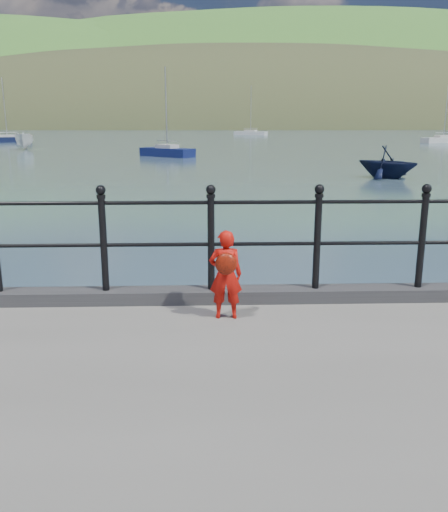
{
  "coord_description": "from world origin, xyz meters",
  "views": [
    {
      "loc": [
        0.54,
        -6.08,
        3.04
      ],
      "look_at": [
        0.74,
        -0.2,
        1.55
      ],
      "focal_mm": 38.0,
      "sensor_mm": 36.0,
      "label": 1
    }
  ],
  "objects_px": {
    "child": "(226,274)",
    "sailboat_deep": "(251,133)",
    "launch_white": "(25,141)",
    "launch_navy": "(387,162)",
    "sailboat_left": "(8,140)",
    "railing": "(157,232)",
    "sailboat_port": "(167,152)",
    "sailboat_far": "(443,140)"
  },
  "relations": [
    {
      "from": "launch_white",
      "to": "launch_navy",
      "type": "height_order",
      "value": "launch_white"
    },
    {
      "from": "launch_navy",
      "to": "sailboat_deep",
      "type": "relative_size",
      "value": 0.34
    },
    {
      "from": "child",
      "to": "sailboat_deep",
      "type": "bearing_deg",
      "value": -93.23
    },
    {
      "from": "launch_navy",
      "to": "sailboat_port",
      "type": "xyz_separation_m",
      "value": [
        -12.76,
        17.48,
        -0.52
      ]
    },
    {
      "from": "sailboat_port",
      "to": "railing",
      "type": "bearing_deg",
      "value": -46.93
    },
    {
      "from": "launch_white",
      "to": "sailboat_left",
      "type": "xyz_separation_m",
      "value": [
        -8.21,
        18.42,
        -0.53
      ]
    },
    {
      "from": "launch_white",
      "to": "sailboat_deep",
      "type": "xyz_separation_m",
      "value": [
        27.38,
        51.56,
        -0.53
      ]
    },
    {
      "from": "launch_navy",
      "to": "sailboat_left",
      "type": "height_order",
      "value": "sailboat_left"
    },
    {
      "from": "child",
      "to": "sailboat_far",
      "type": "distance_m",
      "value": 73.37
    },
    {
      "from": "launch_white",
      "to": "sailboat_deep",
      "type": "height_order",
      "value": "sailboat_deep"
    },
    {
      "from": "launch_navy",
      "to": "sailboat_far",
      "type": "xyz_separation_m",
      "value": [
        21.79,
        43.26,
        -0.51
      ]
    },
    {
      "from": "child",
      "to": "launch_navy",
      "type": "distance_m",
      "value": 24.98
    },
    {
      "from": "launch_white",
      "to": "sailboat_far",
      "type": "bearing_deg",
      "value": 3.76
    },
    {
      "from": "child",
      "to": "sailboat_port",
      "type": "xyz_separation_m",
      "value": [
        -3.37,
        40.62,
        -1.14
      ]
    },
    {
      "from": "sailboat_left",
      "to": "sailboat_deep",
      "type": "xyz_separation_m",
      "value": [
        35.6,
        33.14,
        0.0
      ]
    },
    {
      "from": "sailboat_far",
      "to": "sailboat_left",
      "type": "height_order",
      "value": "sailboat_far"
    },
    {
      "from": "sailboat_left",
      "to": "sailboat_deep",
      "type": "bearing_deg",
      "value": 17.37
    },
    {
      "from": "sailboat_port",
      "to": "sailboat_deep",
      "type": "height_order",
      "value": "sailboat_deep"
    },
    {
      "from": "sailboat_deep",
      "to": "sailboat_port",
      "type": "bearing_deg",
      "value": -74.14
    },
    {
      "from": "railing",
      "to": "launch_white",
      "type": "relative_size",
      "value": 4.02
    },
    {
      "from": "launch_navy",
      "to": "sailboat_deep",
      "type": "xyz_separation_m",
      "value": [
        -0.64,
        80.13,
        -0.51
      ]
    },
    {
      "from": "launch_navy",
      "to": "sailboat_left",
      "type": "xyz_separation_m",
      "value": [
        -36.24,
        46.99,
        -0.52
      ]
    },
    {
      "from": "launch_navy",
      "to": "sailboat_far",
      "type": "distance_m",
      "value": 48.44
    },
    {
      "from": "railing",
      "to": "sailboat_left",
      "type": "distance_m",
      "value": 74.34
    },
    {
      "from": "railing",
      "to": "launch_navy",
      "type": "distance_m",
      "value": 24.79
    },
    {
      "from": "railing",
      "to": "sailboat_deep",
      "type": "bearing_deg",
      "value": 84.72
    },
    {
      "from": "launch_white",
      "to": "launch_navy",
      "type": "relative_size",
      "value": 1.39
    },
    {
      "from": "launch_white",
      "to": "sailboat_port",
      "type": "bearing_deg",
      "value": -48.68
    },
    {
      "from": "launch_navy",
      "to": "sailboat_deep",
      "type": "height_order",
      "value": "sailboat_deep"
    },
    {
      "from": "sailboat_far",
      "to": "sailboat_deep",
      "type": "xyz_separation_m",
      "value": [
        -22.43,
        36.87,
        -0.0
      ]
    },
    {
      "from": "railing",
      "to": "sailboat_port",
      "type": "height_order",
      "value": "sailboat_port"
    },
    {
      "from": "sailboat_port",
      "to": "child",
      "type": "bearing_deg",
      "value": -45.94
    },
    {
      "from": "launch_white",
      "to": "sailboat_port",
      "type": "height_order",
      "value": "sailboat_port"
    },
    {
      "from": "launch_navy",
      "to": "sailboat_left",
      "type": "distance_m",
      "value": 59.34
    },
    {
      "from": "sailboat_left",
      "to": "sailboat_deep",
      "type": "height_order",
      "value": "sailboat_deep"
    },
    {
      "from": "sailboat_far",
      "to": "launch_white",
      "type": "bearing_deg",
      "value": 177.19
    },
    {
      "from": "railing",
      "to": "sailboat_deep",
      "type": "relative_size",
      "value": 1.91
    },
    {
      "from": "railing",
      "to": "launch_white",
      "type": "xyz_separation_m",
      "value": [
        -17.89,
        51.17,
        -0.95
      ]
    },
    {
      "from": "child",
      "to": "sailboat_deep",
      "type": "xyz_separation_m",
      "value": [
        8.75,
        103.27,
        -1.14
      ]
    },
    {
      "from": "railing",
      "to": "launch_navy",
      "type": "xyz_separation_m",
      "value": [
        10.13,
        22.6,
        -0.97
      ]
    },
    {
      "from": "launch_white",
      "to": "sailboat_left",
      "type": "height_order",
      "value": "sailboat_left"
    },
    {
      "from": "sailboat_left",
      "to": "launch_white",
      "type": "bearing_deg",
      "value": -91.56
    }
  ]
}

